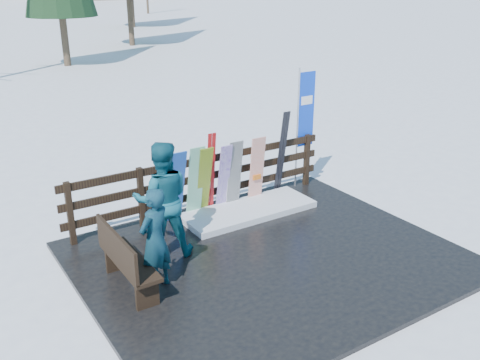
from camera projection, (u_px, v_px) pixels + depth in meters
ground at (268, 260)px, 8.94m from camera, size 700.00×700.00×0.00m
deck at (268, 258)px, 8.93m from camera, size 6.00×5.00×0.08m
fence at (203, 179)px, 10.40m from camera, size 5.60×0.10×1.15m
snow_patch at (249, 210)px, 10.48m from camera, size 2.65×1.00×0.12m
bench at (125, 259)px, 7.80m from camera, size 0.41×1.50×0.97m
snowboard_0 at (177, 187)px, 9.86m from camera, size 0.30×0.39×1.45m
snowboard_1 at (195, 182)px, 10.06m from camera, size 0.31×0.29×1.46m
snowboard_2 at (204, 182)px, 10.16m from camera, size 0.27×0.34×1.41m
snowboard_3 at (224, 178)px, 10.39m from camera, size 0.25×0.28×1.38m
snowboard_4 at (234, 175)px, 10.50m from camera, size 0.30×0.20×1.41m
snowboard_5 at (257, 170)px, 10.77m from camera, size 0.32×0.17×1.40m
ski_pair_a at (211, 173)px, 10.27m from camera, size 0.17×0.20×1.64m
ski_pair_b at (282, 153)px, 11.09m from camera, size 0.17×0.30×1.83m
rental_flag at (304, 114)px, 11.36m from camera, size 0.45×0.04×2.60m
person_front at (155, 240)px, 7.74m from camera, size 0.69×0.59×1.60m
person_back at (162, 200)px, 8.66m from camera, size 1.16×1.04×1.96m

